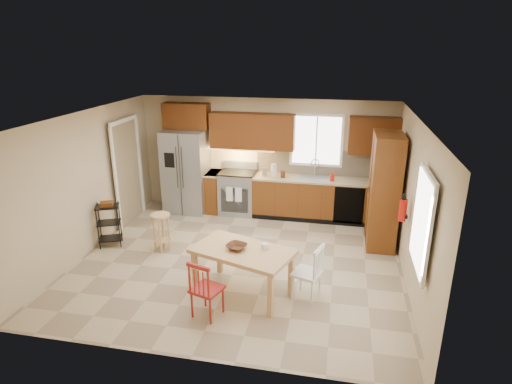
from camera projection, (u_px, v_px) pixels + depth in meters
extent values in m
plane|color=tan|center=(239.00, 261.00, 7.44)|extent=(5.50, 5.50, 0.00)
cube|color=silver|center=(237.00, 117.00, 6.62)|extent=(5.50, 5.00, 0.02)
cube|color=#CCB793|center=(265.00, 156.00, 9.34)|extent=(5.50, 0.02, 2.50)
cube|color=#CCB793|center=(185.00, 267.00, 4.72)|extent=(5.50, 0.02, 2.50)
cube|color=#CCB793|center=(87.00, 183.00, 7.54)|extent=(0.02, 5.00, 2.50)
cube|color=#CCB793|center=(413.00, 205.00, 6.52)|extent=(0.02, 5.00, 2.50)
cube|color=gray|center=(186.00, 171.00, 9.43)|extent=(0.92, 0.75, 1.82)
cube|color=gray|center=(238.00, 193.00, 9.42)|extent=(0.76, 0.63, 0.92)
cube|color=brown|center=(214.00, 192.00, 9.54)|extent=(0.30, 0.60, 0.90)
cube|color=brown|center=(322.00, 199.00, 9.09)|extent=(2.92, 0.60, 0.90)
cube|color=black|center=(349.00, 206.00, 8.72)|extent=(0.60, 0.02, 0.78)
cube|color=beige|center=(324.00, 163.00, 9.11)|extent=(2.92, 0.03, 0.55)
cube|color=#52290D|center=(187.00, 116.00, 9.22)|extent=(1.00, 0.35, 0.55)
cube|color=#52290D|center=(252.00, 131.00, 9.04)|extent=(1.80, 0.35, 0.75)
cube|color=#52290D|center=(374.00, 136.00, 8.57)|extent=(1.00, 0.35, 0.75)
cube|color=white|center=(317.00, 140.00, 8.99)|extent=(1.12, 0.04, 1.12)
cube|color=gray|center=(314.00, 180.00, 8.99)|extent=(0.62, 0.46, 0.16)
cube|color=#FFBF66|center=(238.00, 149.00, 9.20)|extent=(1.60, 0.30, 0.01)
imported|color=red|center=(332.00, 176.00, 8.78)|extent=(0.09, 0.09, 0.19)
cylinder|color=white|center=(274.00, 170.00, 9.04)|extent=(0.12, 0.12, 0.28)
cylinder|color=gray|center=(264.00, 172.00, 9.10)|extent=(0.11, 0.11, 0.18)
cylinder|color=#4D2B14|center=(283.00, 174.00, 9.00)|extent=(0.10, 0.10, 0.14)
cube|color=brown|center=(384.00, 191.00, 7.75)|extent=(0.50, 0.95, 2.10)
cylinder|color=red|center=(403.00, 210.00, 6.73)|extent=(0.12, 0.12, 0.36)
cube|color=white|center=(422.00, 222.00, 5.40)|extent=(0.04, 1.02, 1.32)
cube|color=#8C7A59|center=(127.00, 173.00, 8.80)|extent=(0.04, 0.95, 2.10)
imported|color=#4D2B14|center=(237.00, 249.00, 6.29)|extent=(0.37, 0.37, 0.07)
cylinder|color=white|center=(265.00, 247.00, 6.29)|extent=(0.12, 0.12, 0.11)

